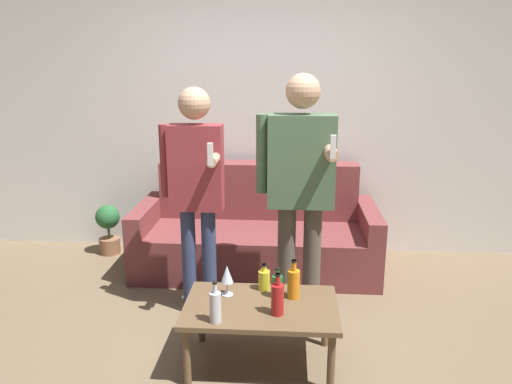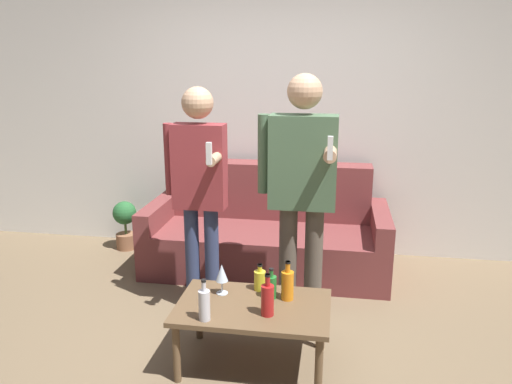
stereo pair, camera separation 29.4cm
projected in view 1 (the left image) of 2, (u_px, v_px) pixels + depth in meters
The scene contains 13 objects.
ground_plane at pixel (247, 362), 3.05m from camera, with size 16.00×16.00×0.00m, color #756047.
wall_back at pixel (264, 108), 4.58m from camera, with size 8.00×0.06×2.70m.
couch at pixel (257, 233), 4.38m from camera, with size 2.05×0.88×0.89m.
coffee_table at pixel (261, 312), 2.94m from camera, with size 0.90×0.57×0.39m.
bottle_orange at pixel (277, 298), 2.80m from camera, with size 0.07×0.07×0.25m.
bottle_green at pixel (294, 283), 2.99m from camera, with size 0.07×0.07×0.24m.
bottle_dark at pixel (277, 285), 3.00m from camera, with size 0.07×0.07×0.19m.
bottle_yellow at pixel (215, 306), 2.71m from camera, with size 0.06×0.06×0.24m.
bottle_red at pixel (264, 279), 3.10m from camera, with size 0.07×0.07×0.17m.
wine_glass_near at pixel (227, 275), 3.02m from camera, with size 0.08×0.08×0.19m.
person_standing_left at pixel (196, 183), 3.41m from camera, with size 0.43×0.41×1.62m.
person_standing_right at pixel (300, 181), 3.33m from camera, with size 0.52×0.44×1.71m.
potted_plant at pixel (108, 226), 4.68m from camera, with size 0.22×0.22×0.47m.
Camera 1 is at (0.24, -2.66, 1.79)m, focal length 35.00 mm.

